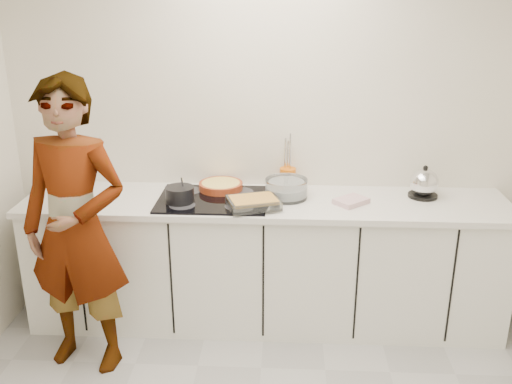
# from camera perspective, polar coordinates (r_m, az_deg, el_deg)

# --- Properties ---
(wall_back) EXTENTS (3.60, 0.00, 2.60)m
(wall_back) POSITION_cam_1_polar(r_m,az_deg,el_deg) (3.99, 1.14, 6.07)
(wall_back) COLOR white
(wall_back) RESTS_ON ground
(base_cabinets) EXTENTS (3.20, 0.58, 0.87)m
(base_cabinets) POSITION_cam_1_polar(r_m,az_deg,el_deg) (3.99, 0.90, -7.22)
(base_cabinets) COLOR white
(base_cabinets) RESTS_ON floor
(countertop) EXTENTS (3.24, 0.64, 0.04)m
(countertop) POSITION_cam_1_polar(r_m,az_deg,el_deg) (3.80, 0.93, -1.10)
(countertop) COLOR white
(countertop) RESTS_ON base_cabinets
(hob) EXTENTS (0.72, 0.54, 0.01)m
(hob) POSITION_cam_1_polar(r_m,az_deg,el_deg) (3.80, -4.35, -0.73)
(hob) COLOR black
(hob) RESTS_ON countertop
(tart_dish) EXTENTS (0.36, 0.36, 0.05)m
(tart_dish) POSITION_cam_1_polar(r_m,az_deg,el_deg) (3.95, -3.54, 0.65)
(tart_dish) COLOR #A23A1B
(tart_dish) RESTS_ON hob
(saucepan) EXTENTS (0.24, 0.24, 0.18)m
(saucepan) POSITION_cam_1_polar(r_m,az_deg,el_deg) (3.74, -7.63, -0.25)
(saucepan) COLOR black
(saucepan) RESTS_ON hob
(baking_dish) EXTENTS (0.38, 0.32, 0.06)m
(baking_dish) POSITION_cam_1_polar(r_m,az_deg,el_deg) (3.62, -0.26, -1.03)
(baking_dish) COLOR silver
(baking_dish) RESTS_ON hob
(mixing_bowl) EXTENTS (0.35, 0.35, 0.13)m
(mixing_bowl) POSITION_cam_1_polar(r_m,az_deg,el_deg) (3.82, 3.05, 0.28)
(mixing_bowl) COLOR silver
(mixing_bowl) RESTS_ON countertop
(tea_towel) EXTENTS (0.26, 0.25, 0.03)m
(tea_towel) POSITION_cam_1_polar(r_m,az_deg,el_deg) (3.78, 9.49, -0.90)
(tea_towel) COLOR white
(tea_towel) RESTS_ON countertop
(kettle) EXTENTS (0.25, 0.25, 0.22)m
(kettle) POSITION_cam_1_polar(r_m,az_deg,el_deg) (3.98, 16.44, 0.79)
(kettle) COLOR black
(kettle) RESTS_ON countertop
(utensil_crock) EXTENTS (0.15, 0.15, 0.14)m
(utensil_crock) POSITION_cam_1_polar(r_m,az_deg,el_deg) (4.02, 3.18, 1.41)
(utensil_crock) COLOR orange
(utensil_crock) RESTS_ON countertop
(cook) EXTENTS (0.73, 0.54, 1.81)m
(cook) POSITION_cam_1_polar(r_m,az_deg,el_deg) (3.53, -17.55, -3.53)
(cook) COLOR white
(cook) RESTS_ON floor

